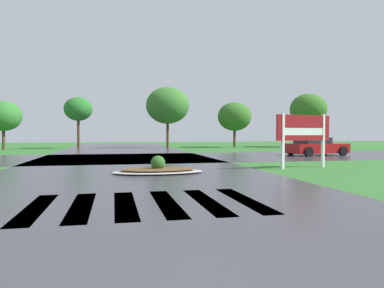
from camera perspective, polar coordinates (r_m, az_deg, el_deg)
name	(u,v)px	position (r m, az deg, el deg)	size (l,w,h in m)	color
asphalt_roadway	(134,177)	(12.99, -9.17, -5.09)	(10.50, 80.00, 0.01)	#35353A
asphalt_cross_road	(125,158)	(22.73, -10.49, -2.19)	(90.00, 9.45, 0.01)	#35353A
crosswalk_stripes	(146,204)	(8.04, -7.24, -9.28)	(4.95, 3.26, 0.01)	white
estate_billboard	(304,131)	(16.63, 17.13, 2.01)	(2.84, 0.68, 2.39)	white
median_island	(158,170)	(13.99, -5.38, -4.06)	(3.49, 1.82, 0.68)	#9E9B93
car_silver_hatch	(316,147)	(26.55, 18.88, -0.41)	(4.35, 2.60, 1.24)	maroon
background_treeline	(188,110)	(38.13, -0.60, 5.34)	(34.76, 5.55, 6.36)	#4C3823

